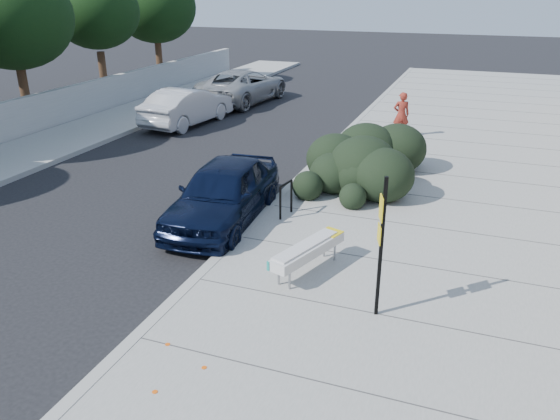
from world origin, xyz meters
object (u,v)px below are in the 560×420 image
Objects in this scene: bench at (308,250)px; wagon_silver at (187,106)px; sign_post at (381,239)px; bike_rack at (286,196)px; suv_silver at (243,86)px; pedestrian at (401,115)px; sedan_navy at (223,193)px.

wagon_silver is (-8.47, 10.43, 0.13)m from bench.
bench is at bearing 128.16° from sign_post.
suv_silver reaches higher than bike_rack.
pedestrian is at bearing 90.70° from bike_rack.
pedestrian reaches higher than suv_silver.
wagon_silver is 8.58m from pedestrian.
sedan_navy is at bearing 130.65° from wagon_silver.
bike_rack is 0.15× the size of suv_silver.
sign_post is at bearing -38.40° from sedan_navy.
bike_rack is 0.34× the size of sign_post.
pedestrian is (1.44, 8.40, 0.31)m from bike_rack.
pedestrian is (-1.45, 11.91, -0.60)m from sign_post.
suv_silver is (-8.22, 15.43, 0.17)m from bench.
wagon_silver reaches higher than bench.
suv_silver is (0.25, 5.00, 0.04)m from wagon_silver.
sign_post reaches higher than sedan_navy.
wagon_silver is at bearing 92.56° from suv_silver.
sedan_navy is at bearing 50.26° from pedestrian.
suv_silver is at bearing 137.10° from bench.
sedan_navy is at bearing 163.82° from bench.
sign_post is at bearing 137.84° from wagon_silver.
sedan_navy is 2.70× the size of pedestrian.
bench is at bearing 135.75° from wagon_silver.
sign_post is at bearing 74.77° from pedestrian.
sign_post is 0.44× the size of suv_silver.
suv_silver is at bearing 108.21° from sedan_navy.
wagon_silver reaches higher than bike_rack.
pedestrian is at bearing -170.17° from wagon_silver.
bike_rack is 1.51m from sedan_navy.
sedan_navy reaches higher than wagon_silver.
pedestrian is (8.31, -4.52, 0.18)m from suv_silver.
wagon_silver is 2.77× the size of pedestrian.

